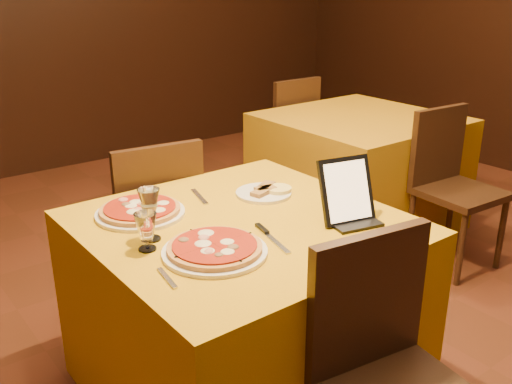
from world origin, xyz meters
TOP-DOWN VIEW (x-y plane):
  - floor at (0.00, 0.00)m, footprint 6.00×7.00m
  - wall_back at (0.00, 3.50)m, footprint 6.00×0.01m
  - main_table at (-0.55, 0.13)m, footprint 1.10×1.10m
  - side_table at (1.08, 1.03)m, footprint 1.10×1.10m
  - chair_main_far at (-0.55, 0.91)m, footprint 0.40×0.40m
  - chair_side_near at (1.08, 0.25)m, footprint 0.39×0.39m
  - chair_side_far at (1.08, 1.84)m, footprint 0.43×0.43m
  - pizza_near at (-0.78, -0.03)m, footprint 0.35×0.35m
  - pizza_far at (-0.82, 0.42)m, footprint 0.34×0.34m
  - cutlet_dish at (-0.31, 0.30)m, footprint 0.23×0.23m
  - wine_glass at (-0.89, 0.19)m, footprint 0.11×0.11m
  - water_glass at (-0.94, 0.13)m, footprint 0.09×0.09m
  - tablet at (-0.24, -0.10)m, footprint 0.23×0.15m
  - knife at (-0.56, -0.07)m, footprint 0.07×0.23m
  - fork_near at (-0.98, -0.08)m, footprint 0.04×0.14m
  - fork_far at (-0.54, 0.44)m, footprint 0.07×0.18m

SIDE VIEW (x-z plane):
  - floor at x=0.00m, z-range -0.01..0.00m
  - main_table at x=-0.55m, z-range 0.00..0.75m
  - side_table at x=1.08m, z-range 0.00..0.75m
  - chair_main_far at x=-0.55m, z-range 0.00..0.91m
  - chair_side_near at x=1.08m, z-range 0.00..0.91m
  - chair_side_far at x=1.08m, z-range 0.00..0.91m
  - knife at x=-0.56m, z-range 0.75..0.76m
  - fork_near at x=-0.98m, z-range 0.75..0.76m
  - fork_far at x=-0.54m, z-range 0.75..0.76m
  - cutlet_dish at x=-0.31m, z-range 0.75..0.78m
  - pizza_near at x=-0.78m, z-range 0.75..0.78m
  - pizza_far at x=-0.82m, z-range 0.75..0.78m
  - water_glass at x=-0.94m, z-range 0.75..0.88m
  - wine_glass at x=-0.89m, z-range 0.75..0.94m
  - tablet at x=-0.24m, z-range 0.75..0.99m
  - wall_back at x=0.00m, z-range 0.00..2.80m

